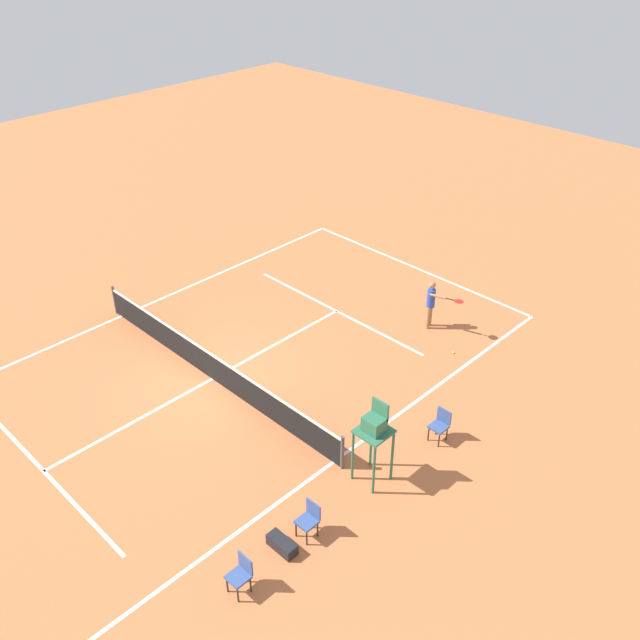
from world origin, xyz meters
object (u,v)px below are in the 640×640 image
(courtside_chair_near, at_px, (309,518))
(equipment_bag, at_px, (282,544))
(player_serving, at_px, (432,301))
(tennis_ball, at_px, (453,353))
(courtside_chair_far, at_px, (241,573))
(umpire_chair, at_px, (374,430))
(courtside_chair_mid, at_px, (440,424))

(courtside_chair_near, height_order, equipment_bag, courtside_chair_near)
(courtside_chair_near, bearing_deg, player_serving, -69.69)
(courtside_chair_near, bearing_deg, tennis_ball, -77.33)
(courtside_chair_far, bearing_deg, umpire_chair, -87.70)
(tennis_ball, height_order, equipment_bag, equipment_bag)
(courtside_chair_near, relative_size, courtside_chair_mid, 1.00)
(tennis_ball, distance_m, umpire_chair, 6.43)
(courtside_chair_far, bearing_deg, player_serving, -73.07)
(player_serving, height_order, courtside_chair_near, player_serving)
(player_serving, bearing_deg, equipment_bag, 0.79)
(umpire_chair, relative_size, courtside_chair_near, 2.54)
(courtside_chair_near, xyz_separation_m, courtside_chair_far, (-0.03, 2.06, 0.00))
(umpire_chair, height_order, courtside_chair_far, umpire_chair)
(equipment_bag, bearing_deg, courtside_chair_mid, -93.47)
(umpire_chair, height_order, courtside_chair_near, umpire_chair)
(courtside_chair_mid, height_order, equipment_bag, courtside_chair_mid)
(player_serving, relative_size, umpire_chair, 0.73)
(player_serving, xyz_separation_m, equipment_bag, (-3.23, 9.83, -0.89))
(courtside_chair_mid, bearing_deg, equipment_bag, 86.53)
(umpire_chair, xyz_separation_m, courtside_chair_mid, (-0.34, -2.39, -1.07))
(courtside_chair_mid, bearing_deg, courtside_chair_far, 88.63)
(player_serving, relative_size, courtside_chair_near, 1.84)
(player_serving, distance_m, courtside_chair_far, 11.67)
(player_serving, distance_m, courtside_chair_mid, 5.62)
(courtside_chair_mid, distance_m, courtside_chair_far, 6.85)
(umpire_chair, xyz_separation_m, courtside_chair_far, (-0.18, 4.46, -1.07))
(player_serving, xyz_separation_m, courtside_chair_far, (-3.40, 11.16, -0.51))
(tennis_ball, distance_m, courtside_chair_mid, 4.19)
(courtside_chair_far, bearing_deg, courtside_chair_near, -89.15)
(tennis_ball, bearing_deg, courtside_chair_near, 102.67)
(courtside_chair_far, bearing_deg, equipment_bag, -82.69)
(player_serving, height_order, umpire_chair, umpire_chair)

